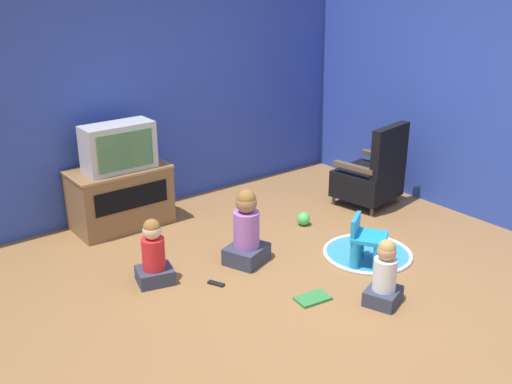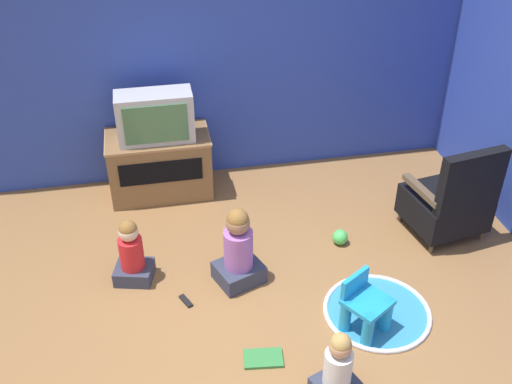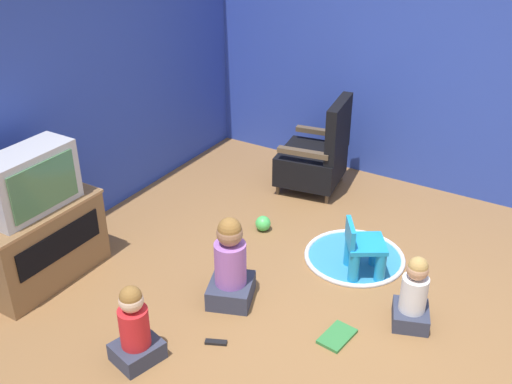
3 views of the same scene
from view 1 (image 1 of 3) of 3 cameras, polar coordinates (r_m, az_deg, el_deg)
name	(u,v)px [view 1 (image 1 of 3)]	position (r m, az deg, el deg)	size (l,w,h in m)	color
ground_plane	(315,285)	(5.15, 5.59, -8.77)	(30.00, 30.00, 0.00)	olive
wall_back	(138,87)	(6.47, -11.22, 9.79)	(5.45, 0.12, 2.67)	#2D47B2
tv_cabinet	(120,196)	(6.25, -12.80, -0.37)	(0.98, 0.55, 0.63)	brown
television	(119,147)	(6.03, -12.95, 4.20)	(0.70, 0.32, 0.47)	#B7B7BC
black_armchair	(372,175)	(6.74, 10.97, 1.56)	(0.71, 0.69, 0.94)	brown
yellow_kid_chair	(367,244)	(5.43, 10.55, -4.90)	(0.41, 0.41, 0.46)	#1E99DB
play_mat	(368,253)	(5.71, 10.58, -5.78)	(0.83, 0.83, 0.04)	teal
child_watching_left	(246,231)	(5.36, -0.92, -3.77)	(0.44, 0.42, 0.70)	#33384C
child_watching_center	(385,276)	(4.86, 12.15, -7.85)	(0.35, 0.33, 0.56)	#33384C
child_watching_right	(154,255)	(5.12, -9.73, -5.98)	(0.35, 0.33, 0.58)	#33384C
toy_ball	(304,219)	(6.22, 4.55, -2.56)	(0.14, 0.14, 0.14)	#4CCC59
book	(313,298)	(4.93, 5.43, -10.06)	(0.30, 0.20, 0.02)	#337F3D
remote_control	(216,284)	(5.13, -3.82, -8.70)	(0.10, 0.15, 0.02)	black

